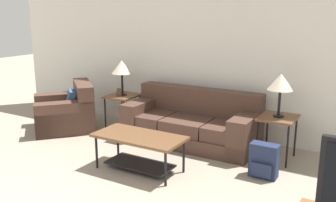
{
  "coord_description": "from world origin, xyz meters",
  "views": [
    {
      "loc": [
        2.48,
        -0.82,
        2.02
      ],
      "look_at": [
        -0.06,
        3.49,
        0.8
      ],
      "focal_mm": 40.0,
      "sensor_mm": 36.0,
      "label": 1
    }
  ],
  "objects_px": {
    "table_lamp_left": "(122,68)",
    "couch": "(192,124)",
    "armchair": "(67,112)",
    "side_table_right": "(278,121)",
    "coffee_table": "(139,145)",
    "side_table_left": "(123,99)",
    "table_lamp_right": "(281,83)",
    "backpack": "(264,161)"
  },
  "relations": [
    {
      "from": "side_table_left",
      "to": "table_lamp_left",
      "type": "relative_size",
      "value": 1.04
    },
    {
      "from": "armchair",
      "to": "table_lamp_right",
      "type": "height_order",
      "value": "table_lamp_right"
    },
    {
      "from": "armchair",
      "to": "side_table_right",
      "type": "relative_size",
      "value": 2.25
    },
    {
      "from": "armchair",
      "to": "coffee_table",
      "type": "bearing_deg",
      "value": -21.22
    },
    {
      "from": "coffee_table",
      "to": "side_table_left",
      "type": "height_order",
      "value": "side_table_left"
    },
    {
      "from": "coffee_table",
      "to": "table_lamp_right",
      "type": "bearing_deg",
      "value": 41.8
    },
    {
      "from": "coffee_table",
      "to": "table_lamp_left",
      "type": "distance_m",
      "value": 1.91
    },
    {
      "from": "table_lamp_left",
      "to": "table_lamp_right",
      "type": "height_order",
      "value": "same"
    },
    {
      "from": "couch",
      "to": "side_table_right",
      "type": "bearing_deg",
      "value": -0.53
    },
    {
      "from": "couch",
      "to": "table_lamp_left",
      "type": "bearing_deg",
      "value": -179.47
    },
    {
      "from": "table_lamp_left",
      "to": "table_lamp_right",
      "type": "xyz_separation_m",
      "value": [
        2.64,
        0.0,
        0.0
      ]
    },
    {
      "from": "side_table_left",
      "to": "backpack",
      "type": "height_order",
      "value": "side_table_left"
    },
    {
      "from": "table_lamp_left",
      "to": "backpack",
      "type": "distance_m",
      "value": 2.87
    },
    {
      "from": "table_lamp_right",
      "to": "backpack",
      "type": "relative_size",
      "value": 1.37
    },
    {
      "from": "armchair",
      "to": "coffee_table",
      "type": "relative_size",
      "value": 1.18
    },
    {
      "from": "backpack",
      "to": "couch",
      "type": "bearing_deg",
      "value": 153.29
    },
    {
      "from": "couch",
      "to": "table_lamp_left",
      "type": "relative_size",
      "value": 3.49
    },
    {
      "from": "couch",
      "to": "table_lamp_right",
      "type": "relative_size",
      "value": 3.49
    },
    {
      "from": "table_lamp_right",
      "to": "side_table_right",
      "type": "bearing_deg",
      "value": 90.0
    },
    {
      "from": "coffee_table",
      "to": "backpack",
      "type": "height_order",
      "value": "coffee_table"
    },
    {
      "from": "couch",
      "to": "coffee_table",
      "type": "distance_m",
      "value": 1.28
    },
    {
      "from": "table_lamp_right",
      "to": "side_table_left",
      "type": "bearing_deg",
      "value": 180.0
    },
    {
      "from": "armchair",
      "to": "side_table_left",
      "type": "height_order",
      "value": "armchair"
    },
    {
      "from": "armchair",
      "to": "coffee_table",
      "type": "distance_m",
      "value": 2.25
    },
    {
      "from": "coffee_table",
      "to": "couch",
      "type": "bearing_deg",
      "value": 85.55
    },
    {
      "from": "coffee_table",
      "to": "side_table_left",
      "type": "bearing_deg",
      "value": 133.85
    },
    {
      "from": "armchair",
      "to": "side_table_right",
      "type": "height_order",
      "value": "armchair"
    },
    {
      "from": "table_lamp_right",
      "to": "armchair",
      "type": "bearing_deg",
      "value": -172.62
    },
    {
      "from": "side_table_right",
      "to": "table_lamp_left",
      "type": "relative_size",
      "value": 1.04
    },
    {
      "from": "couch",
      "to": "backpack",
      "type": "relative_size",
      "value": 4.79
    },
    {
      "from": "armchair",
      "to": "table_lamp_left",
      "type": "height_order",
      "value": "table_lamp_left"
    },
    {
      "from": "side_table_right",
      "to": "armchair",
      "type": "bearing_deg",
      "value": -172.62
    },
    {
      "from": "armchair",
      "to": "table_lamp_right",
      "type": "distance_m",
      "value": 3.63
    },
    {
      "from": "couch",
      "to": "coffee_table",
      "type": "bearing_deg",
      "value": -94.45
    },
    {
      "from": "side_table_right",
      "to": "couch",
      "type": "bearing_deg",
      "value": 179.47
    },
    {
      "from": "coffee_table",
      "to": "table_lamp_left",
      "type": "height_order",
      "value": "table_lamp_left"
    },
    {
      "from": "table_lamp_right",
      "to": "couch",
      "type": "bearing_deg",
      "value": 179.47
    },
    {
      "from": "armchair",
      "to": "side_table_right",
      "type": "distance_m",
      "value": 3.55
    },
    {
      "from": "table_lamp_left",
      "to": "couch",
      "type": "bearing_deg",
      "value": 0.53
    },
    {
      "from": "side_table_left",
      "to": "couch",
      "type": "bearing_deg",
      "value": 0.53
    },
    {
      "from": "backpack",
      "to": "coffee_table",
      "type": "bearing_deg",
      "value": -157.17
    },
    {
      "from": "armchair",
      "to": "table_lamp_right",
      "type": "relative_size",
      "value": 2.33
    }
  ]
}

